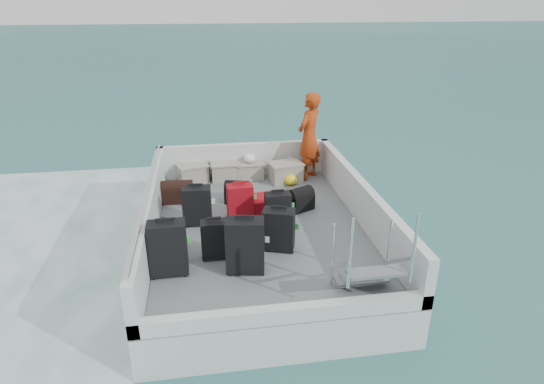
{
  "coord_description": "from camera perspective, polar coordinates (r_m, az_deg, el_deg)",
  "views": [
    {
      "loc": [
        -0.83,
        -6.67,
        4.11
      ],
      "look_at": [
        0.29,
        0.53,
        1.0
      ],
      "focal_mm": 30.0,
      "sensor_mm": 36.0,
      "label": 1
    }
  ],
  "objects": [
    {
      "name": "ground",
      "position": [
        7.88,
        -1.53,
        -8.34
      ],
      "size": [
        160.0,
        160.0,
        0.0
      ],
      "primitive_type": "plane",
      "color": "#15474B",
      "rests_on": "ground"
    },
    {
      "name": "ferry_hull",
      "position": [
        7.73,
        -1.56,
        -6.44
      ],
      "size": [
        3.6,
        5.0,
        0.6
      ],
      "primitive_type": "cube",
      "color": "silver",
      "rests_on": "ground"
    },
    {
      "name": "deck",
      "position": [
        7.58,
        -1.58,
        -4.4
      ],
      "size": [
        3.3,
        4.7,
        0.02
      ],
      "primitive_type": "cube",
      "color": "slate",
      "rests_on": "ferry_hull"
    },
    {
      "name": "deck_fittings",
      "position": [
        7.17,
        1.47,
        -2.67
      ],
      "size": [
        3.6,
        5.0,
        0.9
      ],
      "color": "silver",
      "rests_on": "deck"
    },
    {
      "name": "suitcase_0",
      "position": [
        6.31,
        -12.91,
        -6.97
      ],
      "size": [
        0.51,
        0.3,
        0.78
      ],
      "primitive_type": "cube",
      "rotation": [
        0.0,
        0.0,
        0.02
      ],
      "color": "black",
      "rests_on": "deck"
    },
    {
      "name": "suitcase_1",
      "position": [
        6.79,
        -12.79,
        -5.81
      ],
      "size": [
        0.42,
        0.36,
        0.55
      ],
      "primitive_type": "cube",
      "rotation": [
        0.0,
        0.0,
        -0.5
      ],
      "color": "black",
      "rests_on": "deck"
    },
    {
      "name": "suitcase_2",
      "position": [
        7.61,
        -9.38,
        -1.75
      ],
      "size": [
        0.48,
        0.31,
        0.66
      ],
      "primitive_type": "cube",
      "rotation": [
        0.0,
        0.0,
        -0.08
      ],
      "color": "black",
      "rests_on": "deck"
    },
    {
      "name": "suitcase_3",
      "position": [
        6.22,
        -3.39,
        -6.79
      ],
      "size": [
        0.56,
        0.37,
        0.79
      ],
      "primitive_type": "cube",
      "rotation": [
        0.0,
        0.0,
        -0.14
      ],
      "color": "black",
      "rests_on": "deck"
    },
    {
      "name": "suitcase_4",
      "position": [
        6.62,
        -7.16,
        -5.98
      ],
      "size": [
        0.4,
        0.24,
        0.59
      ],
      "primitive_type": "cube",
      "rotation": [
        0.0,
        0.0,
        -0.01
      ],
      "color": "black",
      "rests_on": "deck"
    },
    {
      "name": "suitcase_5",
      "position": [
        7.76,
        -4.03,
        -1.23
      ],
      "size": [
        0.45,
        0.28,
        0.6
      ],
      "primitive_type": "cube",
      "rotation": [
        0.0,
        0.0,
        0.05
      ],
      "color": "maroon",
      "rests_on": "deck"
    },
    {
      "name": "suitcase_6",
      "position": [
        6.77,
        0.83,
        -4.78
      ],
      "size": [
        0.53,
        0.41,
        0.65
      ],
      "primitive_type": "cube",
      "rotation": [
        0.0,
        0.0,
        -0.32
      ],
      "color": "black",
      "rests_on": "deck"
    },
    {
      "name": "suitcase_7",
      "position": [
        7.46,
        0.73,
        -2.27
      ],
      "size": [
        0.42,
        0.25,
        0.59
      ],
      "primitive_type": "cube",
      "rotation": [
        0.0,
        0.0,
        0.03
      ],
      "color": "black",
      "rests_on": "deck"
    },
    {
      "name": "suitcase_8",
      "position": [
        8.06,
        -0.44,
        -1.45
      ],
      "size": [
        0.78,
        0.58,
        0.28
      ],
      "primitive_type": "cube",
      "rotation": [
        0.0,
        0.0,
        1.74
      ],
      "color": "maroon",
      "rests_on": "deck"
    },
    {
      "name": "duffel_0",
      "position": [
        8.59,
        -11.81,
        -0.21
      ],
      "size": [
        0.59,
        0.32,
        0.32
      ],
      "primitive_type": null,
      "rotation": [
        0.0,
        0.0,
        -0.04
      ],
      "color": "black",
      "rests_on": "deck"
    },
    {
      "name": "duffel_1",
      "position": [
        8.43,
        -4.41,
        -0.23
      ],
      "size": [
        0.5,
        0.4,
        0.32
      ],
      "primitive_type": null,
      "rotation": [
        0.0,
        0.0,
        -0.25
      ],
      "color": "black",
      "rests_on": "deck"
    },
    {
      "name": "duffel_2",
      "position": [
        8.13,
        3.6,
        -1.13
      ],
      "size": [
        0.52,
        0.46,
        0.32
      ],
      "primitive_type": null,
      "rotation": [
        0.0,
        0.0,
        0.46
      ],
      "color": "black",
      "rests_on": "deck"
    },
    {
      "name": "crate_0",
      "position": [
        9.48,
        -9.87,
        2.25
      ],
      "size": [
        0.65,
        0.54,
        0.34
      ],
      "primitive_type": "cube",
      "rotation": [
        0.0,
        0.0,
        0.3
      ],
      "color": "#9F9B8A",
      "rests_on": "deck"
    },
    {
      "name": "crate_1",
      "position": [
        9.48,
        -5.84,
        2.51
      ],
      "size": [
        0.58,
        0.41,
        0.35
      ],
      "primitive_type": "cube",
      "rotation": [
        0.0,
        0.0,
        0.03
      ],
      "color": "#9F9B8A",
      "rests_on": "deck"
    },
    {
      "name": "crate_2",
      "position": [
        9.52,
        -2.79,
        2.62
      ],
      "size": [
        0.55,
        0.4,
        0.32
      ],
      "primitive_type": "cube",
      "rotation": [
        0.0,
        0.0,
        0.05
      ],
      "color": "#9F9B8A",
      "rests_on": "deck"
    },
    {
      "name": "crate_3",
      "position": [
        9.35,
        1.73,
        2.42
      ],
      "size": [
        0.69,
        0.53,
        0.37
      ],
      "primitive_type": "cube",
      "rotation": [
        0.0,
        0.0,
        0.18
      ],
      "color": "#9F9B8A",
      "rests_on": "deck"
    },
    {
      "name": "yellow_bag",
      "position": [
        9.21,
        2.32,
        1.56
      ],
      "size": [
        0.28,
        0.26,
        0.22
      ],
      "primitive_type": "ellipsoid",
      "color": "yellow",
      "rests_on": "deck"
    },
    {
      "name": "white_bag",
      "position": [
        9.44,
        -2.82,
        4.05
      ],
      "size": [
        0.24,
        0.24,
        0.18
      ],
      "primitive_type": "ellipsoid",
      "color": "white",
      "rests_on": "crate_2"
    },
    {
      "name": "passenger",
      "position": [
        9.36,
        4.67,
        6.96
      ],
      "size": [
        0.76,
        0.78,
        1.79
      ],
      "primitive_type": "imported",
      "rotation": [
        0.0,
        0.0,
        -2.3
      ],
      "color": "#ED4C16",
      "rests_on": "deck"
    }
  ]
}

